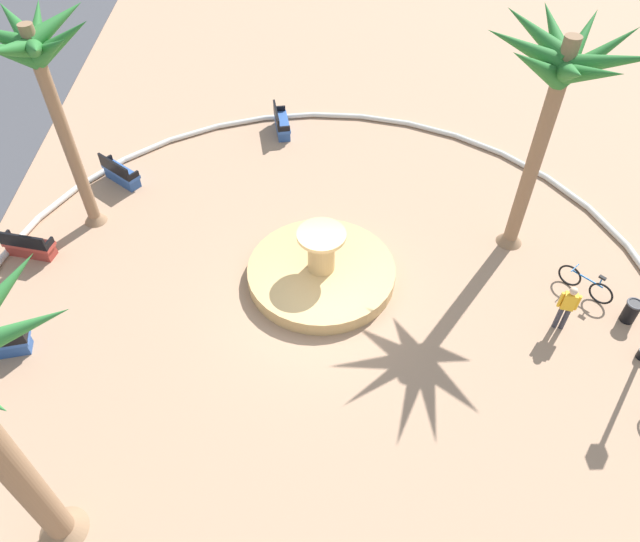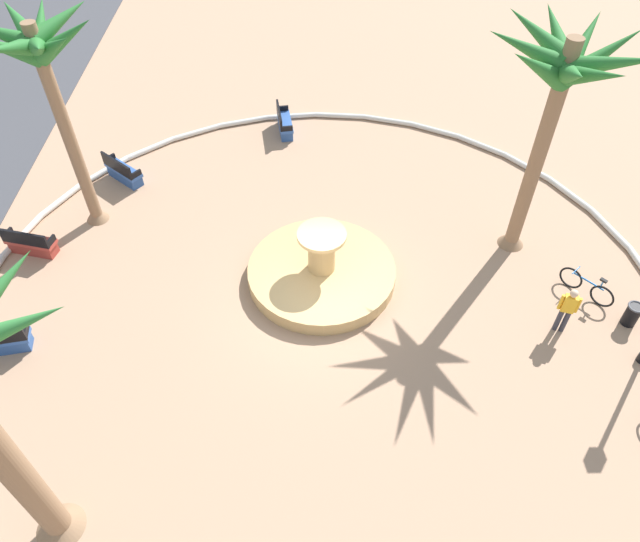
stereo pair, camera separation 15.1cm
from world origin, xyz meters
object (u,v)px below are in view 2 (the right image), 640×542
Objects in this scene: palm_tree_mid_plaza at (42,63)px; trash_bin at (632,314)px; palm_tree_by_curb at (561,83)px; fountain at (322,271)px; bench_southeast at (0,342)px; bench_east at (31,244)px; bicycle_by_lamppost at (587,286)px; bench_southwest at (284,124)px; person_cyclist_helmet at (567,308)px; bench_north at (123,173)px.

trash_bin is at bearing -106.31° from palm_tree_mid_plaza.
fountain is at bearing 103.36° from palm_tree_by_curb.
fountain is 2.68× the size of bench_southeast.
bench_east reaches higher than bicycle_by_lamppost.
bicycle_by_lamppost reaches higher than trash_bin.
person_cyclist_helmet reaches higher than bench_southwest.
palm_tree_by_curb reaches higher than bench_southwest.
palm_tree_by_curb is 4.23× the size of bench_east.
bench_north is at bearing 66.39° from trash_bin.
palm_tree_by_curb reaches higher than bench_north.
palm_tree_mid_plaza is at bearing 69.25° from fountain.
palm_tree_mid_plaza is 4.20× the size of bench_southwest.
bicycle_by_lamppost is (-2.28, -1.63, -5.23)m from palm_tree_by_curb.
bench_southwest reaches higher than bicycle_by_lamppost.
trash_bin is 2.13m from person_cyclist_helmet.
fountain is at bearing 83.89° from bicycle_by_lamppost.
palm_tree_by_curb is 5.37× the size of bicycle_by_lamppost.
bench_southeast and bench_southwest have the same top height.
palm_tree_by_curb is at bearing -74.85° from bench_southeast.
palm_tree_by_curb reaches higher than palm_tree_mid_plaza.
palm_tree_mid_plaza is 4.17× the size of bench_southeast.
fountain reaches higher than bench_east.
bench_east is 16.12m from person_cyclist_helmet.
fountain is 2.67× the size of bench_east.
trash_bin is at bearing -100.08° from bench_east.
bench_north is at bearing -12.58° from palm_tree_mid_plaza.
palm_tree_by_curb is 16.26m from bench_southeast.
palm_tree_by_curb is at bearing -89.32° from bench_east.
person_cyclist_helmet is at bearing -102.07° from bench_east.
fountain reaches higher than bench_north.
bicycle_by_lamppost is 0.81× the size of person_cyclist_helmet.
bench_north is 15.39m from person_cyclist_helmet.
palm_tree_mid_plaza is 9.63m from bench_southwest.
person_cyclist_helmet is at bearing 95.65° from trash_bin.
person_cyclist_helmet is at bearing -109.26° from palm_tree_mid_plaza.
fountain is 0.63× the size of palm_tree_by_curb.
palm_tree_by_curb is 4.60× the size of bench_north.
person_cyclist_helmet is (-2.09, -6.63, 0.62)m from fountain.
fountain is 2.90× the size of bench_north.
bench_southeast is 12.96m from bench_southwest.
bench_east is 4.25m from bench_north.
trash_bin is 0.45× the size of person_cyclist_helmet.
palm_tree_mid_plaza is 5.26× the size of bicycle_by_lamppost.
palm_tree_by_curb is 5.91m from person_cyclist_helmet.
fountain reaches higher than bicycle_by_lamppost.
bench_east is at bearing 90.68° from palm_tree_by_curb.
palm_tree_mid_plaza reaches higher than bicycle_by_lamppost.
fountain is 8.62m from bench_north.
trash_bin is (-6.87, -15.71, 0.04)m from bench_north.
bench_southwest reaches higher than trash_bin.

